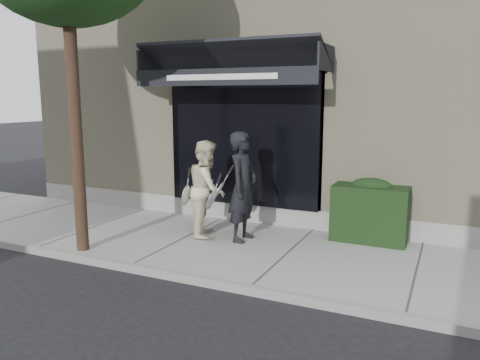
% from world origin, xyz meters
% --- Properties ---
extents(ground, '(80.00, 80.00, 0.00)m').
position_xyz_m(ground, '(0.00, 0.00, 0.00)').
color(ground, black).
rests_on(ground, ground).
extents(sidewalk, '(20.00, 3.00, 0.12)m').
position_xyz_m(sidewalk, '(0.00, 0.00, 0.06)').
color(sidewalk, '#9E9E98').
rests_on(sidewalk, ground).
extents(curb, '(20.00, 0.10, 0.14)m').
position_xyz_m(curb, '(0.00, -1.55, 0.07)').
color(curb, gray).
rests_on(curb, ground).
extents(building_facade, '(14.30, 8.04, 5.64)m').
position_xyz_m(building_facade, '(-0.01, 4.96, 2.74)').
color(building_facade, '#B8B08C').
rests_on(building_facade, ground).
extents(hedge, '(1.30, 0.70, 1.14)m').
position_xyz_m(hedge, '(1.10, 1.25, 0.66)').
color(hedge, black).
rests_on(hedge, sidewalk).
extents(pedestrian_front, '(0.79, 0.85, 1.95)m').
position_xyz_m(pedestrian_front, '(-0.97, 0.32, 1.09)').
color(pedestrian_front, black).
rests_on(pedestrian_front, sidewalk).
extents(pedestrian_back, '(0.94, 1.05, 1.77)m').
position_xyz_m(pedestrian_back, '(-1.69, 0.33, 1.01)').
color(pedestrian_back, beige).
rests_on(pedestrian_back, sidewalk).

